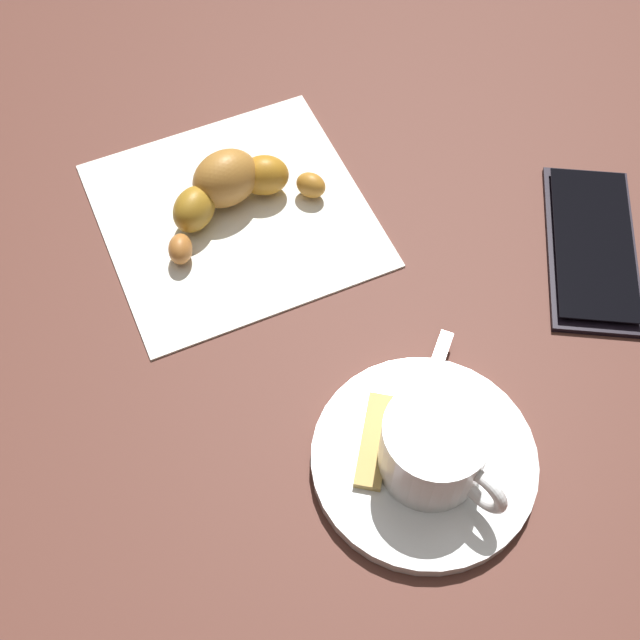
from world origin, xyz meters
TOP-DOWN VIEW (x-y plane):
  - ground_plane at (0.00, 0.00)m, footprint 1.80×1.80m
  - saucer at (-0.13, 0.01)m, footprint 0.15×0.15m
  - espresso_cup at (-0.13, 0.01)m, footprint 0.09×0.07m
  - teaspoon at (-0.11, 0.00)m, footprint 0.09×0.10m
  - sugar_packet at (-0.10, 0.03)m, footprint 0.06×0.05m
  - napkin at (0.12, 0.03)m, footprint 0.21×0.21m
  - croissant at (0.13, 0.03)m, footprint 0.07×0.14m
  - cell_phone at (-0.04, -0.20)m, footprint 0.16×0.14m

SIDE VIEW (x-z plane):
  - ground_plane at x=0.00m, z-range 0.00..0.00m
  - napkin at x=0.12m, z-range 0.00..0.00m
  - cell_phone at x=-0.04m, z-range 0.00..0.01m
  - saucer at x=-0.13m, z-range 0.00..0.01m
  - teaspoon at x=-0.11m, z-range 0.01..0.02m
  - sugar_packet at x=-0.10m, z-range 0.01..0.02m
  - croissant at x=0.13m, z-range 0.00..0.05m
  - espresso_cup at x=-0.13m, z-range 0.01..0.06m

